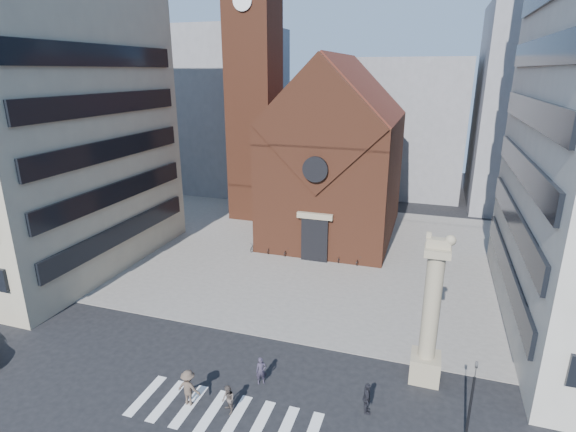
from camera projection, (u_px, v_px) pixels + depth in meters
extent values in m
plane|color=black|center=(238.00, 376.00, 25.36)|extent=(120.00, 120.00, 0.00)
cube|color=gray|center=(320.00, 252.00, 42.54)|extent=(46.00, 30.00, 0.05)
cube|color=brown|center=(335.00, 177.00, 46.12)|extent=(12.00, 16.00, 12.00)
cube|color=#552A1B|center=(338.00, 117.00, 44.63)|extent=(12.00, 15.40, 12.00)
cube|color=brown|center=(317.00, 127.00, 37.08)|extent=(11.76, 0.50, 11.76)
cylinder|color=black|center=(315.00, 169.00, 37.75)|extent=(2.20, 0.30, 2.20)
cube|color=black|center=(315.00, 240.00, 39.99)|extent=(2.40, 0.30, 4.00)
cube|color=tan|center=(315.00, 216.00, 39.23)|extent=(3.20, 0.40, 0.50)
cube|color=brown|center=(254.00, 84.00, 48.99)|extent=(5.00, 5.00, 30.00)
cylinder|color=white|center=(242.00, 0.00, 44.16)|extent=(2.00, 0.20, 2.00)
cube|color=tan|center=(18.00, 114.00, 37.44)|extent=(18.00, 20.00, 26.00)
cube|color=gray|center=(221.00, 110.00, 64.02)|extent=(16.00, 14.00, 22.00)
cube|color=gray|center=(410.00, 127.00, 61.52)|extent=(14.00, 12.00, 18.00)
cube|color=gray|center=(550.00, 110.00, 53.18)|extent=(16.00, 14.00, 24.00)
cube|color=tan|center=(425.00, 367.00, 24.91)|extent=(1.60, 1.60, 1.50)
cylinder|color=tan|center=(431.00, 307.00, 23.75)|extent=(0.90, 0.90, 6.00)
cube|color=tan|center=(438.00, 251.00, 22.76)|extent=(1.30, 1.30, 0.40)
cube|color=tan|center=(438.00, 244.00, 22.64)|extent=(1.20, 0.50, 0.55)
sphere|color=tan|center=(451.00, 240.00, 22.40)|extent=(0.56, 0.56, 0.56)
cube|color=tan|center=(429.00, 235.00, 22.66)|extent=(0.25, 0.15, 0.35)
cylinder|color=black|center=(470.00, 410.00, 20.39)|extent=(0.12, 0.12, 3.50)
imported|color=black|center=(476.00, 370.00, 19.73)|extent=(0.13, 0.16, 0.80)
imported|color=#302A3B|center=(261.00, 371.00, 24.53)|extent=(0.69, 0.62, 1.58)
imported|color=#564B45|center=(228.00, 400.00, 22.41)|extent=(0.94, 0.94, 1.54)
imported|color=black|center=(367.00, 398.00, 22.38)|extent=(0.67, 1.07, 1.70)
imported|color=brown|center=(189.00, 388.00, 22.93)|extent=(1.29, 0.76, 1.97)
imported|color=black|center=(255.00, 246.00, 42.76)|extent=(0.86, 1.68, 0.84)
imported|color=black|center=(272.00, 248.00, 42.26)|extent=(0.73, 1.61, 0.94)
imported|color=black|center=(288.00, 250.00, 41.78)|extent=(0.86, 1.68, 0.84)
imported|color=black|center=(306.00, 252.00, 41.28)|extent=(0.73, 1.61, 0.94)
imported|color=black|center=(323.00, 255.00, 40.80)|extent=(0.86, 1.68, 0.84)
imported|color=black|center=(341.00, 256.00, 40.30)|extent=(0.73, 1.61, 0.94)
imported|color=black|center=(360.00, 259.00, 39.82)|extent=(0.86, 1.68, 0.84)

